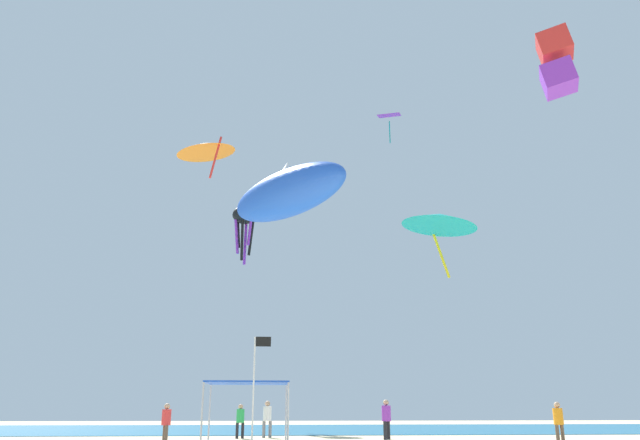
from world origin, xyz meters
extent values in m
cube|color=#1E6B93|center=(0.00, 25.60, 0.01)|extent=(110.00, 22.39, 0.03)
cylinder|color=#B2B2B7|center=(-4.82, 1.79, 1.21)|extent=(0.07, 0.07, 2.42)
cylinder|color=#B2B2B7|center=(-1.68, 1.79, 1.21)|extent=(0.07, 0.07, 2.42)
cylinder|color=#B2B2B7|center=(-4.82, 4.74, 1.21)|extent=(0.07, 0.07, 2.42)
cylinder|color=#B2B2B7|center=(-1.68, 4.74, 1.21)|extent=(0.07, 0.07, 2.42)
cube|color=blue|center=(-3.25, 3.26, 2.45)|extent=(3.21, 3.02, 0.06)
cylinder|color=brown|center=(10.08, 5.12, 0.40)|extent=(0.16, 0.16, 0.80)
cylinder|color=brown|center=(10.37, 5.25, 0.40)|extent=(0.16, 0.16, 0.80)
cylinder|color=orange|center=(10.23, 5.18, 1.15)|extent=(0.42, 0.42, 0.70)
sphere|color=tan|center=(10.23, 5.18, 1.63)|extent=(0.26, 0.26, 0.26)
cylinder|color=black|center=(3.34, 9.48, 0.43)|extent=(0.17, 0.17, 0.87)
cylinder|color=black|center=(3.56, 9.74, 0.43)|extent=(0.17, 0.17, 0.87)
cylinder|color=purple|center=(3.45, 9.61, 1.24)|extent=(0.45, 0.45, 0.75)
sphere|color=tan|center=(3.45, 9.61, 1.76)|extent=(0.28, 0.28, 0.28)
cylinder|color=brown|center=(-6.97, 7.06, 0.39)|extent=(0.15, 0.15, 0.77)
cylinder|color=brown|center=(-6.84, 6.78, 0.39)|extent=(0.15, 0.15, 0.77)
cylinder|color=red|center=(-6.91, 6.92, 1.11)|extent=(0.40, 0.40, 0.67)
sphere|color=tan|center=(-6.91, 6.92, 1.57)|extent=(0.25, 0.25, 0.25)
cylinder|color=slate|center=(-2.30, 12.12, 0.42)|extent=(0.17, 0.17, 0.85)
cylinder|color=slate|center=(-2.63, 12.15, 0.42)|extent=(0.17, 0.17, 0.85)
cylinder|color=white|center=(-2.47, 12.14, 1.22)|extent=(0.44, 0.44, 0.74)
sphere|color=tan|center=(-2.47, 12.14, 1.72)|extent=(0.28, 0.28, 0.28)
cylinder|color=black|center=(-3.99, 11.33, 0.39)|extent=(0.15, 0.15, 0.77)
cylinder|color=black|center=(-3.71, 11.45, 0.39)|extent=(0.15, 0.15, 0.77)
cylinder|color=green|center=(-3.85, 11.39, 1.10)|extent=(0.40, 0.40, 0.67)
sphere|color=tan|center=(-3.85, 11.39, 1.57)|extent=(0.25, 0.25, 0.25)
cylinder|color=silver|center=(-2.95, 0.66, 1.99)|extent=(0.06, 0.06, 3.98)
cube|color=black|center=(-2.64, 0.66, 3.80)|extent=(0.55, 0.02, 0.35)
cone|color=orange|center=(-5.72, 5.35, 13.42)|extent=(3.85, 3.84, 1.03)
cylinder|color=red|center=(-5.11, 4.32, 12.52)|extent=(0.52, 0.36, 2.16)
cube|color=purple|center=(5.73, 17.15, 21.62)|extent=(2.00, 1.95, 0.55)
cylinder|color=teal|center=(5.73, 17.15, 20.30)|extent=(0.10, 0.10, 1.70)
ellipsoid|color=blue|center=(-1.68, 8.71, 12.41)|extent=(7.38, 8.40, 2.70)
cone|color=white|center=(-1.68, 8.71, 13.74)|extent=(1.81, 1.79, 0.99)
cube|color=red|center=(11.92, 4.54, 19.40)|extent=(2.25, 2.13, 1.63)
cube|color=purple|center=(11.92, 4.54, 17.52)|extent=(2.25, 2.13, 1.63)
ellipsoid|color=black|center=(-4.82, 27.28, 17.04)|extent=(2.89, 2.89, 1.48)
cylinder|color=black|center=(-5.30, 27.68, 15.44)|extent=(0.40, 0.37, 2.30)
cylinder|color=purple|center=(-5.41, 27.06, 15.10)|extent=(0.50, 0.33, 2.98)
cylinder|color=black|center=(-4.92, 26.66, 14.76)|extent=(0.29, 0.59, 3.66)
cylinder|color=purple|center=(-4.34, 26.88, 15.44)|extent=(0.40, 0.37, 2.30)
cylinder|color=black|center=(-4.23, 27.50, 15.10)|extent=(0.50, 0.33, 2.98)
cylinder|color=purple|center=(-4.72, 27.90, 14.76)|extent=(0.29, 0.59, 3.66)
cone|color=teal|center=(6.52, 8.77, 11.15)|extent=(4.88, 4.84, 1.21)
cylinder|color=yellow|center=(6.91, 10.44, 9.86)|extent=(1.00, 0.37, 3.07)
camera|label=1|loc=(-2.39, -21.71, 1.51)|focal=34.03mm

